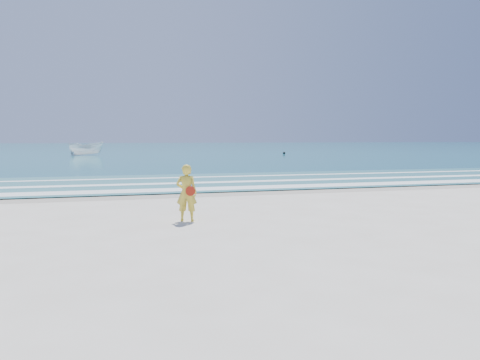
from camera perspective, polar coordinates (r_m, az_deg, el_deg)
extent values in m
plane|color=silver|center=(11.23, 6.39, -6.85)|extent=(400.00, 400.00, 0.00)
cube|color=#B2A893|center=(19.76, -3.38, -1.61)|extent=(400.00, 2.40, 0.00)
cube|color=#19727F|center=(115.28, -13.49, 3.89)|extent=(400.00, 190.00, 0.04)
cube|color=#59B7AD|center=(24.64, -5.83, -0.18)|extent=(400.00, 10.00, 0.01)
cube|color=white|center=(21.02, -4.13, -1.07)|extent=(400.00, 1.40, 0.01)
cube|color=white|center=(23.85, -5.51, -0.33)|extent=(400.00, 0.90, 0.01)
cube|color=white|center=(27.09, -6.72, 0.31)|extent=(400.00, 0.60, 0.01)
imported|color=white|center=(64.49, -18.22, 3.67)|extent=(4.89, 3.13, 1.77)
sphere|color=black|center=(64.78, 5.40, 3.29)|extent=(0.36, 0.36, 0.36)
imported|color=gold|center=(13.12, -6.54, -1.57)|extent=(0.67, 0.55, 1.60)
cylinder|color=red|center=(12.95, -6.06, -1.35)|extent=(0.27, 0.08, 0.27)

